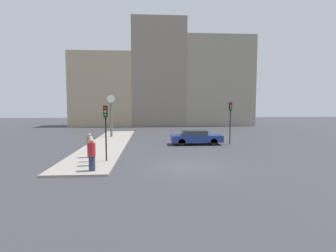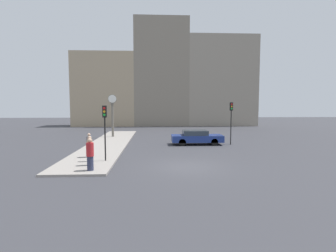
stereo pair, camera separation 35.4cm
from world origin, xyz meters
TOP-DOWN VIEW (x-y plane):
  - ground_plane at (0.00, 0.00)m, footprint 120.00×120.00m
  - sidewalk_corner at (-6.26, 9.10)m, footprint 3.58×22.21m
  - building_row at (0.66, 31.18)m, footprint 31.92×5.00m
  - sedan_car at (1.99, 8.62)m, footprint 4.75×1.84m
  - traffic_light_near at (-5.12, 1.34)m, footprint 0.26×0.24m
  - traffic_light_far at (5.20, 8.47)m, footprint 0.26×0.24m
  - street_clock at (-6.66, 14.14)m, footprint 0.96×0.33m
  - pedestrian_tan_coat at (-5.80, 0.08)m, footprint 0.34×0.34m
  - pedestrian_red_top at (-5.48, -1.17)m, footprint 0.41×0.41m
  - pedestrian_grey_jacket at (-6.44, 2.55)m, footprint 0.39×0.39m

SIDE VIEW (x-z plane):
  - ground_plane at x=0.00m, z-range 0.00..0.00m
  - sidewalk_corner at x=-6.26m, z-range 0.00..0.13m
  - sedan_car at x=1.99m, z-range 0.02..1.37m
  - pedestrian_grey_jacket at x=-6.44m, z-range 0.12..1.78m
  - pedestrian_tan_coat at x=-5.80m, z-range 0.13..1.89m
  - pedestrian_red_top at x=-5.48m, z-range 0.12..1.91m
  - street_clock at x=-6.66m, z-range 0.28..5.01m
  - traffic_light_near at x=-5.12m, z-range 0.90..4.47m
  - traffic_light_far at x=5.20m, z-range 0.85..4.80m
  - building_row at x=0.66m, z-range -1.32..17.10m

